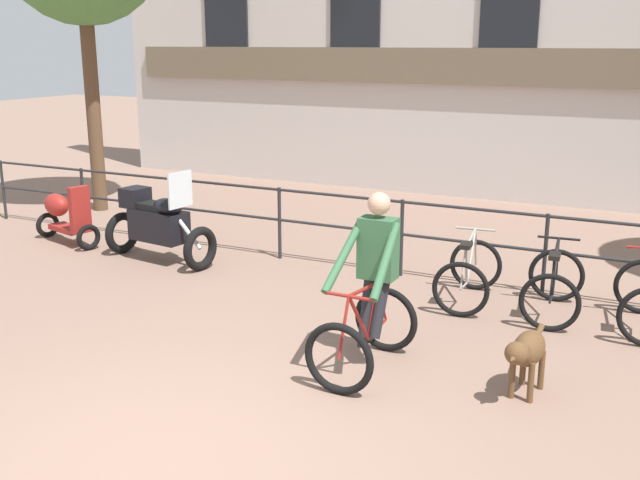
# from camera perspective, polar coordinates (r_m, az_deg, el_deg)

# --- Properties ---
(ground_plane) EXTENTS (60.00, 60.00, 0.00)m
(ground_plane) POSITION_cam_1_polar(r_m,az_deg,el_deg) (6.01, -12.34, -16.21)
(ground_plane) COLOR #846656
(canal_railing) EXTENTS (15.05, 0.05, 1.05)m
(canal_railing) POSITION_cam_1_polar(r_m,az_deg,el_deg) (10.01, 6.26, 1.16)
(canal_railing) COLOR #232326
(canal_railing) RESTS_ON ground_plane
(cyclist_with_bike) EXTENTS (0.69, 1.18, 1.70)m
(cyclist_with_bike) POSITION_cam_1_polar(r_m,az_deg,el_deg) (7.16, 3.85, -3.94)
(cyclist_with_bike) COLOR black
(cyclist_with_bike) RESTS_ON ground_plane
(dog) EXTENTS (0.31, 0.90, 0.62)m
(dog) POSITION_cam_1_polar(r_m,az_deg,el_deg) (6.90, 15.45, -8.18)
(dog) COLOR brown
(dog) RESTS_ON ground_plane
(parked_motorcycle) EXTENTS (1.76, 0.84, 1.35)m
(parked_motorcycle) POSITION_cam_1_polar(r_m,az_deg,el_deg) (10.91, -12.24, 1.26)
(parked_motorcycle) COLOR black
(parked_motorcycle) RESTS_ON ground_plane
(parked_bicycle_near_lamp) EXTENTS (0.77, 1.17, 0.86)m
(parked_bicycle_near_lamp) POSITION_cam_1_polar(r_m,az_deg,el_deg) (9.18, 11.25, -2.59)
(parked_bicycle_near_lamp) COLOR black
(parked_bicycle_near_lamp) RESTS_ON ground_plane
(parked_bicycle_mid_left) EXTENTS (0.77, 1.17, 0.86)m
(parked_bicycle_mid_left) POSITION_cam_1_polar(r_m,az_deg,el_deg) (8.99, 17.35, -3.37)
(parked_bicycle_mid_left) COLOR black
(parked_bicycle_mid_left) RESTS_ON ground_plane
(parked_scooter) EXTENTS (1.34, 0.72, 0.96)m
(parked_scooter) POSITION_cam_1_polar(r_m,az_deg,el_deg) (12.33, -18.89, 1.87)
(parked_scooter) COLOR black
(parked_scooter) RESTS_ON ground_plane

